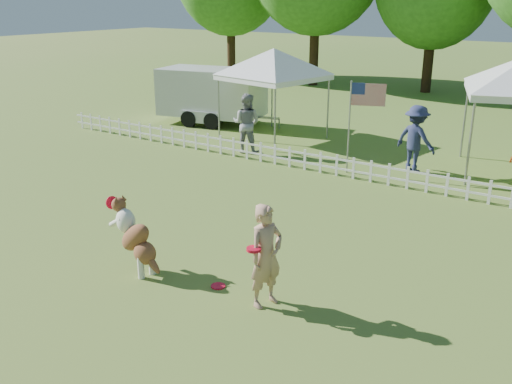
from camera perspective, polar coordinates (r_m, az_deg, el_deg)
ground at (r=10.26m, az=-8.73°, el=-8.33°), size 120.00×120.00×0.00m
picket_fence at (r=15.60m, az=8.89°, el=2.50°), size 22.00×0.08×0.60m
handler at (r=8.93m, az=1.02°, el=-6.40°), size 0.56×0.70×1.69m
dog at (r=10.27m, az=-11.92°, el=-4.51°), size 1.31×0.64×1.29m
frisbee_on_turf at (r=9.83m, az=-3.81°, el=-9.36°), size 0.30×0.30×0.02m
canopy_tent_left at (r=19.64m, az=1.76°, el=9.67°), size 3.36×3.36×2.97m
cargo_trailer at (r=22.14m, az=-4.44°, el=9.58°), size 5.17×3.08×2.13m
flag_pole at (r=15.81m, az=9.28°, el=6.35°), size 0.95×0.44×2.55m
spectator_a at (r=17.85m, az=-0.97°, el=6.89°), size 1.04×0.90×1.85m
spectator_b at (r=16.44m, az=15.68°, el=5.15°), size 1.35×1.00×1.86m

